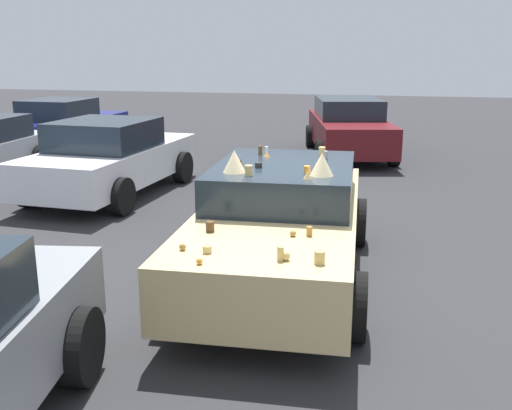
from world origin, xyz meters
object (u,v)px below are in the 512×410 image
at_px(art_car_decorated, 281,221).
at_px(parked_sedan_far_left, 349,127).
at_px(parked_sedan_near_left, 110,158).
at_px(parked_sedan_far_right, 65,125).

relative_size(art_car_decorated, parked_sedan_far_left, 0.98).
bearing_deg(parked_sedan_far_left, parked_sedan_near_left, -49.84).
relative_size(art_car_decorated, parked_sedan_near_left, 1.11).
height_order(parked_sedan_far_right, parked_sedan_far_left, parked_sedan_far_left).
relative_size(parked_sedan_far_right, parked_sedan_far_left, 0.84).
height_order(art_car_decorated, parked_sedan_far_left, art_car_decorated).
bearing_deg(parked_sedan_far_right, art_car_decorated, -134.79).
bearing_deg(parked_sedan_near_left, art_car_decorated, -128.04).
distance_m(parked_sedan_far_right, parked_sedan_far_left, 7.68).
xyz_separation_m(parked_sedan_far_right, parked_sedan_far_left, (0.90, -7.62, 0.06)).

